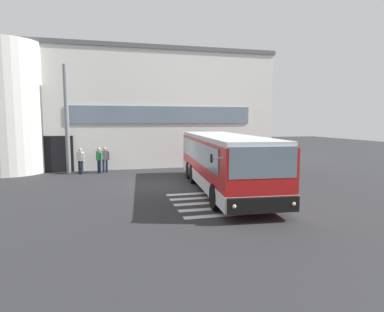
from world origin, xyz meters
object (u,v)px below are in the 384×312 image
(entry_support_column, at_px, (67,119))
(passenger_by_doorway, at_px, (99,159))
(bus_main_foreground, at_px, (223,163))
(passenger_near_column, at_px, (81,159))
(passenger_at_curb_edge, at_px, (105,158))

(entry_support_column, height_order, passenger_by_doorway, entry_support_column)
(entry_support_column, xyz_separation_m, bus_main_foreground, (8.01, -7.40, -2.14))
(passenger_by_doorway, bearing_deg, entry_support_column, 163.89)
(passenger_near_column, bearing_deg, entry_support_column, 141.58)
(bus_main_foreground, xyz_separation_m, passenger_at_curb_edge, (-5.71, 7.09, -0.40))
(entry_support_column, bearing_deg, passenger_by_doorway, -16.11)
(entry_support_column, xyz_separation_m, passenger_by_doorway, (1.94, -0.56, -2.54))
(bus_main_foreground, distance_m, passenger_at_curb_edge, 9.12)
(bus_main_foreground, distance_m, passenger_by_doorway, 9.15)
(passenger_by_doorway, height_order, passenger_at_curb_edge, same)
(passenger_near_column, xyz_separation_m, passenger_at_curb_edge, (1.48, 0.34, -0.03))
(entry_support_column, relative_size, passenger_near_column, 4.14)
(entry_support_column, bearing_deg, passenger_near_column, -38.42)
(bus_main_foreground, relative_size, passenger_at_curb_edge, 6.42)
(passenger_near_column, relative_size, passenger_at_curb_edge, 1.00)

